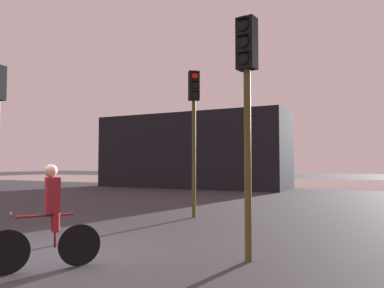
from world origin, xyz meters
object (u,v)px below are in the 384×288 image
Objects in this scene: distant_building at (192,151)px; traffic_light_near_right at (247,90)px; traffic_light_center at (194,115)px; cyclist at (50,216)px.

distant_building is 19.49m from traffic_light_near_right.
traffic_light_near_right is (3.06, -4.13, -0.22)m from traffic_light_center.
traffic_light_center is 5.15m from traffic_light_near_right.
traffic_light_center is at bearing -45.33° from traffic_light_near_right.
distant_building is 14.41m from traffic_light_center.
cyclist is (-2.60, -1.85, -2.07)m from traffic_light_near_right.
distant_building is 8.08× the size of cyclist.
traffic_light_near_right is at bearing 87.77° from traffic_light_center.
traffic_light_near_right is at bearing -60.52° from distant_building.
traffic_light_center is at bearing -63.04° from distant_building.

